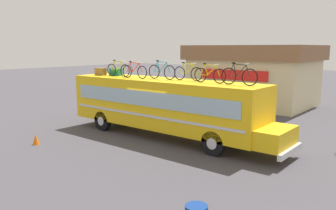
% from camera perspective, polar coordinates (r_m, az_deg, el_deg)
% --- Properties ---
extents(ground_plane, '(120.00, 120.00, 0.00)m').
position_cam_1_polar(ground_plane, '(17.48, -1.00, -5.23)').
color(ground_plane, '#423F44').
extents(bus, '(11.99, 2.42, 2.90)m').
position_cam_1_polar(bus, '(17.02, -0.57, 0.15)').
color(bus, yellow).
rests_on(bus, ground).
extents(luggage_bag_1, '(0.66, 0.33, 0.41)m').
position_cam_1_polar(luggage_bag_1, '(19.86, -11.16, 5.47)').
color(luggage_bag_1, olive).
rests_on(luggage_bag_1, bus).
extents(luggage_bag_2, '(0.74, 0.32, 0.41)m').
position_cam_1_polar(luggage_bag_2, '(19.52, -8.71, 5.46)').
color(luggage_bag_2, '#1E7F66').
rests_on(luggage_bag_2, bus).
extents(rooftop_bicycle_1, '(1.74, 0.44, 0.90)m').
position_cam_1_polar(rooftop_bicycle_1, '(18.81, -8.30, 5.85)').
color(rooftop_bicycle_1, black).
rests_on(rooftop_bicycle_1, bus).
extents(rooftop_bicycle_2, '(1.73, 0.44, 0.87)m').
position_cam_1_polar(rooftop_bicycle_2, '(17.67, -5.61, 5.63)').
color(rooftop_bicycle_2, black).
rests_on(rooftop_bicycle_2, bus).
extents(rooftop_bicycle_3, '(1.71, 0.44, 0.94)m').
position_cam_1_polar(rooftop_bicycle_3, '(17.03, -1.06, 5.61)').
color(rooftop_bicycle_3, black).
rests_on(rooftop_bicycle_3, bus).
extents(rooftop_bicycle_4, '(1.64, 0.44, 0.87)m').
position_cam_1_polar(rooftop_bicycle_4, '(16.37, 3.31, 5.36)').
color(rooftop_bicycle_4, black).
rests_on(rooftop_bicycle_4, bus).
extents(rooftop_bicycle_5, '(1.66, 0.44, 0.87)m').
position_cam_1_polar(rooftop_bicycle_5, '(15.37, 6.95, 5.03)').
color(rooftop_bicycle_5, black).
rests_on(rooftop_bicycle_5, bus).
extents(rooftop_bicycle_6, '(1.68, 0.44, 0.95)m').
position_cam_1_polar(rooftop_bicycle_6, '(14.60, 11.71, 4.78)').
color(rooftop_bicycle_6, black).
rests_on(rooftop_bicycle_6, bus).
extents(roadside_building, '(9.28, 6.88, 4.63)m').
position_cam_1_polar(roadside_building, '(27.89, 14.02, 4.99)').
color(roadside_building, beige).
rests_on(roadside_building, ground).
extents(traffic_cone, '(0.32, 0.32, 0.49)m').
position_cam_1_polar(traffic_cone, '(17.11, -21.12, -5.36)').
color(traffic_cone, orange).
rests_on(traffic_cone, ground).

